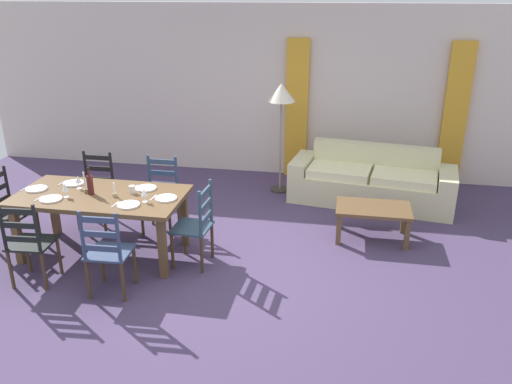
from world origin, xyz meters
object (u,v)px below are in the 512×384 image
Objects in this scene: dining_chair_far_right at (161,195)px; wine_bottle at (90,184)px; dining_chair_near_left at (29,243)px; dining_chair_head_west at (9,210)px; wine_glass_near_right at (144,193)px; wine_glass_far_left at (78,180)px; coffee_cup_primary at (132,189)px; standing_lamp at (281,99)px; coffee_table at (373,212)px; dining_chair_head_east at (196,225)px; couch at (372,182)px; wine_glass_near_left at (65,188)px; dining_chair_far_left at (97,190)px; dining_chair_near_right at (107,252)px; dining_table at (101,201)px.

wine_bottle reaches higher than dining_chair_far_right.
dining_chair_head_west is at bearing 135.08° from dining_chair_near_left.
wine_glass_near_right and wine_glass_far_left have the same top height.
coffee_cup_primary is 0.05× the size of standing_lamp.
wine_bottle is 3.35m from coffee_table.
coffee_table is (2.72, 0.88, -0.44)m from coffee_cup_primary.
dining_chair_head_east reaches higher than wine_glass_far_left.
dining_chair_far_right is 3.03m from couch.
wine_glass_near_right reaches higher than coffee_cup_primary.
dining_chair_head_west is 1.07× the size of coffee_table.
standing_lamp reaches higher than wine_glass_near_left.
coffee_cup_primary is 3.48m from couch.
dining_chair_far_left reaches higher than coffee_table.
wine_bottle is 3.51× the size of coffee_cup_primary.
dining_chair_near_right reaches higher than couch.
wine_glass_far_left is 4.02m from couch.
dining_chair_far_right is 1.04m from dining_chair_head_east.
wine_glass_far_left reaches higher than coffee_cup_primary.
dining_chair_far_left is (-0.88, 1.54, 0.00)m from dining_chair_near_right.
wine_glass_far_left is at bearing 10.19° from dining_chair_head_west.
dining_chair_near_right is at bearing -131.66° from couch.
dining_chair_head_east reaches higher than wine_glass_near_left.
dining_chair_head_east is at bearing -48.20° from dining_chair_far_right.
dining_chair_far_left is 5.96× the size of wine_glass_far_left.
coffee_cup_primary is at bearing -121.15° from standing_lamp.
dining_chair_far_left is 1.76m from dining_chair_head_east.
dining_chair_near_left is 0.90m from wine_bottle.
dining_chair_far_left is at bearing 90.11° from dining_chair_near_left.
wine_bottle is 0.27m from wine_glass_near_left.
dining_chair_head_west reaches higher than coffee_table.
dining_chair_head_east is at bearing 9.08° from wine_glass_near_right.
standing_lamp is (2.04, 2.52, 0.55)m from wine_glass_near_left.
couch is (2.50, 2.31, -0.57)m from wine_glass_near_right.
wine_glass_near_right is 1.00× the size of wine_glass_far_left.
couch is (3.53, 2.93, -0.19)m from dining_chair_near_left.
wine_bottle is (0.35, 0.73, 0.39)m from dining_chair_near_left.
dining_chair_far_left reaches higher than couch.
dining_chair_far_right is 0.59× the size of standing_lamp.
wine_glass_near_left is (-0.23, -0.14, -0.01)m from wine_bottle.
dining_chair_far_left is 0.59× the size of standing_lamp.
coffee_table is (3.51, 1.72, -0.12)m from dining_chair_near_left.
dining_table is at bearing -144.68° from couch.
dining_chair_far_left reaches higher than wine_glass_near_right.
dining_chair_far_right reaches higher than wine_glass_near_right.
wine_glass_near_right is at bearing -9.10° from wine_bottle.
dining_chair_far_right is at bearing 55.13° from wine_bottle.
wine_glass_near_left is at bearing -82.07° from dining_chair_far_left.
wine_bottle is 1.96× the size of wine_glass_near_left.
wine_glass_far_left is at bearing -140.14° from dining_chair_far_right.
dining_chair_far_left and dining_chair_head_east have the same top height.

